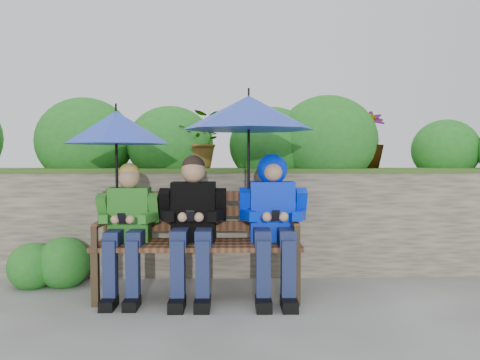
{
  "coord_description": "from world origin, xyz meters",
  "views": [
    {
      "loc": [
        -0.06,
        -3.78,
        1.15
      ],
      "look_at": [
        0.0,
        0.1,
        0.95
      ],
      "focal_mm": 35.0,
      "sensor_mm": 36.0,
      "label": 1
    }
  ],
  "objects_px": {
    "boy_middle": "(193,220)",
    "boy_left": "(127,223)",
    "umbrella_right": "(249,113)",
    "boy_right": "(273,213)",
    "umbrella_left": "(116,128)",
    "park_bench": "(199,235)"
  },
  "relations": [
    {
      "from": "boy_right",
      "to": "umbrella_right",
      "type": "bearing_deg",
      "value": 175.25
    },
    {
      "from": "park_bench",
      "to": "umbrella_right",
      "type": "bearing_deg",
      "value": -7.31
    },
    {
      "from": "park_bench",
      "to": "boy_right",
      "type": "bearing_deg",
      "value": -6.48
    },
    {
      "from": "park_bench",
      "to": "umbrella_left",
      "type": "relative_size",
      "value": 1.83
    },
    {
      "from": "boy_left",
      "to": "boy_right",
      "type": "bearing_deg",
      "value": 0.28
    },
    {
      "from": "boy_left",
      "to": "umbrella_left",
      "type": "bearing_deg",
      "value": 161.78
    },
    {
      "from": "boy_right",
      "to": "umbrella_left",
      "type": "distance_m",
      "value": 1.44
    },
    {
      "from": "boy_middle",
      "to": "boy_left",
      "type": "bearing_deg",
      "value": 179.3
    },
    {
      "from": "umbrella_left",
      "to": "boy_left",
      "type": "bearing_deg",
      "value": -18.22
    },
    {
      "from": "boy_right",
      "to": "umbrella_left",
      "type": "xyz_separation_m",
      "value": [
        -1.26,
        0.02,
        0.69
      ]
    },
    {
      "from": "park_bench",
      "to": "boy_right",
      "type": "relative_size",
      "value": 1.42
    },
    {
      "from": "park_bench",
      "to": "boy_left",
      "type": "relative_size",
      "value": 1.51
    },
    {
      "from": "boy_right",
      "to": "boy_left",
      "type": "bearing_deg",
      "value": -179.72
    },
    {
      "from": "boy_right",
      "to": "umbrella_right",
      "type": "distance_m",
      "value": 0.83
    },
    {
      "from": "boy_right",
      "to": "umbrella_left",
      "type": "bearing_deg",
      "value": 178.97
    },
    {
      "from": "boy_middle",
      "to": "umbrella_right",
      "type": "distance_m",
      "value": 0.97
    },
    {
      "from": "park_bench",
      "to": "boy_left",
      "type": "height_order",
      "value": "boy_left"
    },
    {
      "from": "park_bench",
      "to": "boy_left",
      "type": "distance_m",
      "value": 0.58
    },
    {
      "from": "boy_middle",
      "to": "umbrella_right",
      "type": "bearing_deg",
      "value": 3.63
    },
    {
      "from": "boy_left",
      "to": "boy_right",
      "type": "relative_size",
      "value": 0.94
    },
    {
      "from": "boy_right",
      "to": "park_bench",
      "type": "bearing_deg",
      "value": 173.52
    },
    {
      "from": "park_bench",
      "to": "boy_middle",
      "type": "height_order",
      "value": "boy_middle"
    }
  ]
}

